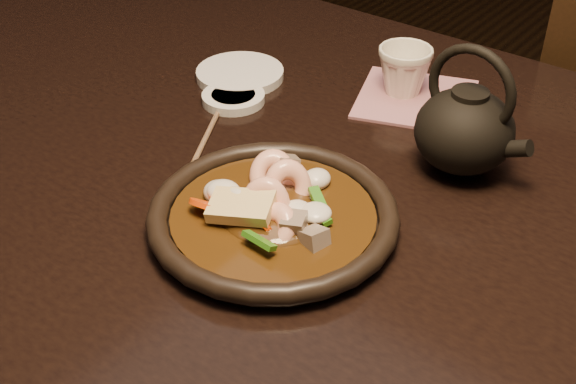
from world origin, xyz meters
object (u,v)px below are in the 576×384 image
Objects in this scene: plate at (273,217)px; tea_cup at (404,70)px; table at (306,210)px; teapot at (465,127)px.

tea_cup reaches higher than plate.
table is 0.23m from teapot.
tea_cup is (-0.04, 0.35, 0.02)m from plate.
tea_cup is at bearing 88.93° from table.
table is at bearing -91.07° from tea_cup.
teapot reaches higher than tea_cup.
plate is 3.57× the size of tea_cup.
table is 9.99× the size of teapot.
table is 20.71× the size of tea_cup.
teapot is (0.15, -0.13, 0.02)m from tea_cup.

